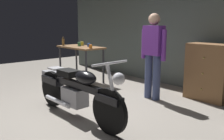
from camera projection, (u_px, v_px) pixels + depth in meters
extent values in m
plane|color=gray|center=(79.00, 113.00, 4.13)|extent=(12.00, 12.00, 0.00)
cube|color=#56605B|center=(178.00, 20.00, 5.68)|extent=(8.00, 0.12, 3.10)
cube|color=brown|center=(81.00, 47.00, 6.22)|extent=(1.30, 0.64, 0.04)
cylinder|color=#2D2D33|center=(60.00, 63.00, 6.56)|extent=(0.05, 0.05, 0.86)
cylinder|color=#2D2D33|center=(86.00, 69.00, 5.70)|extent=(0.05, 0.05, 0.86)
cylinder|color=#2D2D33|center=(76.00, 61.00, 6.90)|extent=(0.05, 0.05, 0.86)
cylinder|color=#2D2D33|center=(103.00, 66.00, 6.04)|extent=(0.05, 0.05, 0.86)
cylinder|color=black|center=(109.00, 111.00, 3.29)|extent=(0.64, 0.07, 0.64)
cylinder|color=black|center=(52.00, 89.00, 4.41)|extent=(0.64, 0.07, 0.64)
cube|color=black|center=(109.00, 99.00, 3.26)|extent=(0.44, 0.14, 0.10)
cube|color=black|center=(53.00, 80.00, 4.35)|extent=(0.52, 0.18, 0.12)
cube|color=gray|center=(75.00, 97.00, 3.89)|extent=(0.44, 0.24, 0.28)
cube|color=black|center=(78.00, 85.00, 3.77)|extent=(1.10, 0.11, 0.10)
ellipsoid|color=black|center=(85.00, 78.00, 3.60)|extent=(0.44, 0.22, 0.20)
cube|color=black|center=(69.00, 73.00, 3.93)|extent=(0.36, 0.24, 0.10)
cube|color=silver|center=(56.00, 68.00, 4.21)|extent=(0.24, 0.20, 0.03)
cylinder|color=silver|center=(112.00, 89.00, 3.19)|extent=(0.26, 0.05, 0.68)
cylinder|color=silver|center=(110.00, 63.00, 3.15)|extent=(0.04, 0.60, 0.03)
sphere|color=silver|center=(119.00, 79.00, 3.07)|extent=(0.16, 0.16, 0.16)
cylinder|color=silver|center=(57.00, 101.00, 4.03)|extent=(0.70, 0.08, 0.07)
cylinder|color=#3E4972|center=(157.00, 78.00, 4.75)|extent=(0.15, 0.15, 0.88)
cylinder|color=#3E4972|center=(148.00, 76.00, 4.89)|extent=(0.15, 0.15, 0.88)
cube|color=#72339E|center=(154.00, 40.00, 4.68)|extent=(0.38, 0.22, 0.56)
cylinder|color=#72339E|center=(164.00, 45.00, 4.52)|extent=(0.09, 0.09, 0.58)
cylinder|color=#72339E|center=(144.00, 44.00, 4.87)|extent=(0.09, 0.09, 0.58)
sphere|color=tan|center=(154.00, 19.00, 4.61)|extent=(0.22, 0.22, 0.22)
cube|color=brown|center=(208.00, 72.00, 4.75)|extent=(0.80, 0.44, 1.10)
sphere|color=tan|center=(204.00, 58.00, 4.55)|extent=(0.04, 0.04, 0.04)
sphere|color=tan|center=(202.00, 74.00, 4.60)|extent=(0.04, 0.04, 0.04)
sphere|color=tan|center=(201.00, 89.00, 4.66)|extent=(0.04, 0.04, 0.04)
cube|color=gray|center=(52.00, 78.00, 5.97)|extent=(0.44, 0.32, 0.34)
cylinder|color=#3D7F4C|center=(79.00, 44.00, 6.27)|extent=(0.08, 0.08, 0.10)
torus|color=#3D7F4C|center=(80.00, 44.00, 6.24)|extent=(0.06, 0.01, 0.06)
cylinder|color=#2D51AD|center=(89.00, 45.00, 6.14)|extent=(0.09, 0.09, 0.09)
torus|color=#2D51AD|center=(90.00, 45.00, 6.10)|extent=(0.05, 0.01, 0.05)
cylinder|color=orange|center=(90.00, 46.00, 5.73)|extent=(0.08, 0.08, 0.09)
torus|color=orange|center=(92.00, 46.00, 5.70)|extent=(0.05, 0.01, 0.05)
cylinder|color=yellow|center=(82.00, 44.00, 6.45)|extent=(0.09, 0.09, 0.10)
torus|color=yellow|center=(83.00, 43.00, 6.41)|extent=(0.06, 0.01, 0.06)
cylinder|color=olive|center=(63.00, 42.00, 6.41)|extent=(0.06, 0.06, 0.18)
cylinder|color=olive|center=(63.00, 38.00, 6.39)|extent=(0.03, 0.03, 0.05)
cylinder|color=black|center=(63.00, 37.00, 6.39)|extent=(0.03, 0.03, 0.01)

